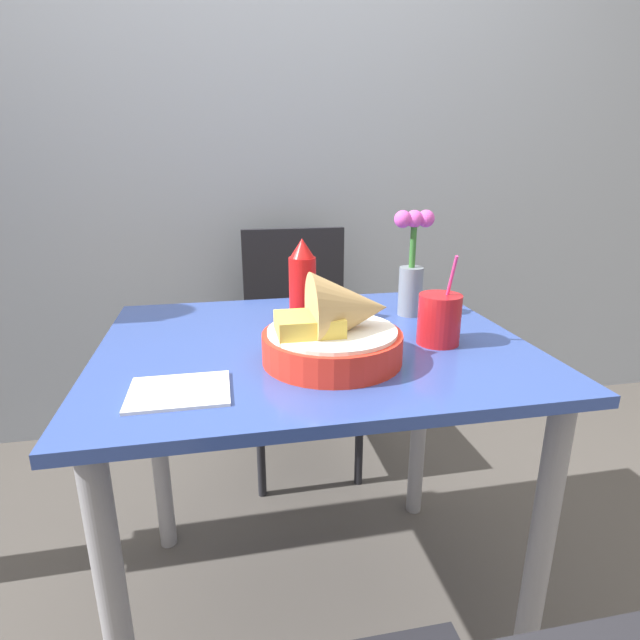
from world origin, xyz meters
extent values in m
plane|color=#4C4742|center=(0.00, 0.00, 0.00)|extent=(12.00, 12.00, 0.00)
cube|color=#9EA8B7|center=(0.00, 1.10, 1.30)|extent=(7.00, 0.06, 2.60)
cube|color=#334C9E|center=(0.00, 0.00, 0.76)|extent=(0.94, 0.76, 0.02)
cylinder|color=gray|center=(-0.41, -0.32, 0.37)|extent=(0.05, 0.05, 0.75)
cylinder|color=gray|center=(0.41, -0.32, 0.37)|extent=(0.05, 0.05, 0.75)
cylinder|color=gray|center=(-0.41, 0.32, 0.37)|extent=(0.05, 0.05, 0.75)
cylinder|color=gray|center=(0.41, 0.32, 0.37)|extent=(0.05, 0.05, 0.75)
cylinder|color=black|center=(-0.10, 0.50, 0.22)|extent=(0.03, 0.03, 0.45)
cylinder|color=black|center=(0.26, 0.50, 0.22)|extent=(0.03, 0.03, 0.45)
cylinder|color=black|center=(-0.10, 0.86, 0.22)|extent=(0.03, 0.03, 0.45)
cylinder|color=black|center=(0.26, 0.86, 0.22)|extent=(0.03, 0.03, 0.45)
cube|color=black|center=(0.08, 0.68, 0.46)|extent=(0.40, 0.40, 0.02)
cube|color=black|center=(0.08, 0.87, 0.69)|extent=(0.40, 0.03, 0.44)
cylinder|color=red|center=(0.02, -0.12, 0.80)|extent=(0.28, 0.28, 0.06)
cylinder|color=white|center=(0.02, -0.12, 0.83)|extent=(0.26, 0.26, 0.01)
cone|color=tan|center=(0.05, -0.12, 0.88)|extent=(0.16, 0.16, 0.16)
cube|color=#E5C14C|center=(-0.03, -0.14, 0.85)|extent=(0.13, 0.10, 0.04)
cylinder|color=red|center=(0.00, 0.15, 0.85)|extent=(0.07, 0.07, 0.16)
cone|color=red|center=(0.00, 0.15, 0.96)|extent=(0.06, 0.06, 0.05)
cylinder|color=red|center=(0.27, -0.07, 0.83)|extent=(0.09, 0.09, 0.11)
cylinder|color=black|center=(0.27, -0.07, 0.82)|extent=(0.09, 0.09, 0.09)
cylinder|color=#EA3884|center=(0.28, -0.07, 0.88)|extent=(0.01, 0.07, 0.19)
cylinder|color=gray|center=(0.29, 0.15, 0.83)|extent=(0.06, 0.06, 0.13)
cylinder|color=#33722D|center=(0.29, 0.15, 0.96)|extent=(0.02, 0.02, 0.11)
sphere|color=#D14CB2|center=(0.29, 0.15, 1.02)|extent=(0.04, 0.04, 0.04)
sphere|color=#D14CB2|center=(0.26, 0.15, 1.02)|extent=(0.04, 0.04, 0.04)
sphere|color=#D14CB2|center=(0.32, 0.15, 1.02)|extent=(0.04, 0.04, 0.04)
cube|color=white|center=(-0.28, -0.22, 0.77)|extent=(0.17, 0.14, 0.01)
camera|label=1|loc=(-0.19, -1.05, 1.16)|focal=28.00mm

